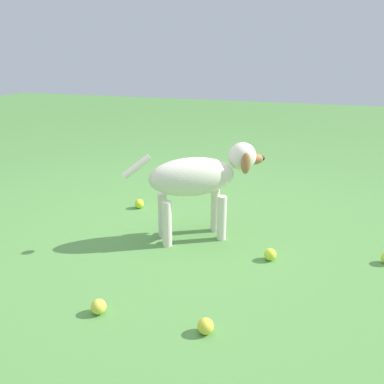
{
  "coord_description": "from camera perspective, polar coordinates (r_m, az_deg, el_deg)",
  "views": [
    {
      "loc": [
        -0.76,
        1.98,
        1.07
      ],
      "look_at": [
        -0.06,
        -0.11,
        0.29
      ],
      "focal_mm": 37.79,
      "sensor_mm": 36.0,
      "label": 1
    }
  ],
  "objects": [
    {
      "name": "tennis_ball_3",
      "position": [
        2.23,
        10.97,
        -8.64
      ],
      "size": [
        0.07,
        0.07,
        0.07
      ],
      "primitive_type": "sphere",
      "color": "#C8E537",
      "rests_on": "ground"
    },
    {
      "name": "tennis_ball_4",
      "position": [
        2.9,
        -7.45,
        -1.64
      ],
      "size": [
        0.07,
        0.07,
        0.07
      ],
      "primitive_type": "sphere",
      "color": "#D0E42D",
      "rests_on": "ground"
    },
    {
      "name": "tennis_ball_1",
      "position": [
        1.84,
        -13.05,
        -15.48
      ],
      "size": [
        0.07,
        0.07,
        0.07
      ],
      "primitive_type": "sphere",
      "color": "#D3D241",
      "rests_on": "ground"
    },
    {
      "name": "ground",
      "position": [
        2.37,
        -2.19,
        -7.35
      ],
      "size": [
        14.0,
        14.0,
        0.0
      ],
      "primitive_type": "plane",
      "color": "#548C42"
    },
    {
      "name": "dog",
      "position": [
        2.32,
        1.17,
        2.03
      ],
      "size": [
        0.72,
        0.51,
        0.57
      ],
      "rotation": [
        0.0,
        0.0,
        3.73
      ],
      "color": "silver",
      "rests_on": "ground"
    },
    {
      "name": "tennis_ball_2",
      "position": [
        1.69,
        1.93,
        -18.38
      ],
      "size": [
        0.07,
        0.07,
        0.07
      ],
      "primitive_type": "sphere",
      "color": "yellow",
      "rests_on": "ground"
    }
  ]
}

